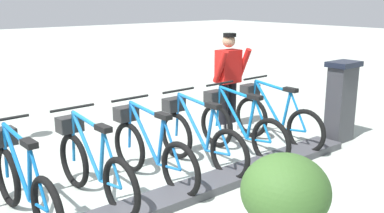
{
  "coord_description": "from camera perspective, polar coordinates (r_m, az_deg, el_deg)",
  "views": [
    {
      "loc": [
        -3.65,
        2.28,
        2.24
      ],
      "look_at": [
        0.5,
        -1.15,
        0.9
      ],
      "focal_mm": 41.15,
      "sensor_mm": 36.0,
      "label": 1
    }
  ],
  "objects": [
    {
      "name": "bike_docked_5",
      "position": [
        4.82,
        -21.16,
        -9.07
      ],
      "size": [
        1.72,
        0.54,
        1.02
      ],
      "color": "black",
      "rests_on": "ground"
    },
    {
      "name": "bike_docked_0",
      "position": [
        6.96,
        10.51,
        -1.37
      ],
      "size": [
        1.72,
        0.54,
        1.02
      ],
      "color": "black",
      "rests_on": "ground"
    },
    {
      "name": "bike_docked_4",
      "position": [
        5.09,
        -12.85,
        -7.25
      ],
      "size": [
        1.72,
        0.54,
        1.02
      ],
      "color": "black",
      "rests_on": "ground"
    },
    {
      "name": "bike_docked_1",
      "position": [
        6.4,
        6.02,
        -2.56
      ],
      "size": [
        1.72,
        0.54,
        1.02
      ],
      "color": "black",
      "rests_on": "ground"
    },
    {
      "name": "worker_near_rack",
      "position": [
        7.57,
        4.74,
        3.77
      ],
      "size": [
        0.48,
        0.64,
        1.66
      ],
      "color": "white",
      "rests_on": "ground"
    },
    {
      "name": "bike_docked_3",
      "position": [
        5.45,
        -5.55,
        -5.5
      ],
      "size": [
        1.72,
        0.54,
        1.02
      ],
      "color": "black",
      "rests_on": "ground"
    },
    {
      "name": "payment_kiosk",
      "position": [
        7.31,
        18.73,
        0.78
      ],
      "size": [
        0.36,
        0.52,
        1.28
      ],
      "color": "#38383D",
      "rests_on": "ground"
    },
    {
      "name": "bike_docked_2",
      "position": [
        5.89,
        0.71,
        -3.93
      ],
      "size": [
        1.72,
        0.54,
        1.02
      ],
      "color": "black",
      "rests_on": "ground"
    },
    {
      "name": "planter_bush",
      "position": [
        3.9,
        11.92,
        -12.14
      ],
      "size": [
        0.76,
        0.76,
        0.97
      ],
      "color": "#59544C",
      "rests_on": "ground"
    },
    {
      "name": "dock_rail_base",
      "position": [
        4.83,
        -6.94,
        -13.09
      ],
      "size": [
        0.44,
        7.0,
        0.1
      ],
      "primitive_type": "cube",
      "color": "#47474C",
      "rests_on": "ground"
    }
  ]
}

